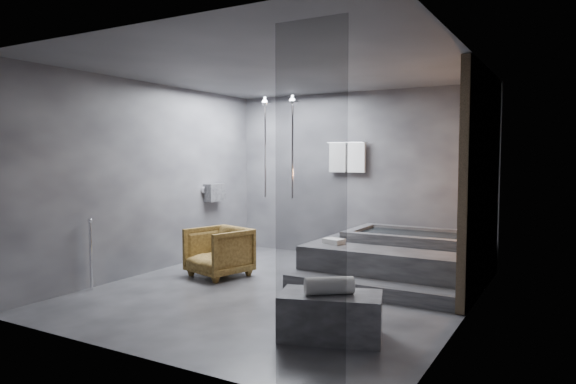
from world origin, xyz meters
The scene contains 7 objects.
room centered at (0.40, 0.24, 1.73)m, with size 5.00×5.04×2.82m.
tub_deck centered at (1.05, 1.45, 0.25)m, with size 2.20×2.00×0.50m, color #2D2D30.
tub_step centered at (1.05, 0.27, 0.09)m, with size 2.20×0.36×0.18m, color #2D2D30.
concrete_bench centered at (1.26, -1.26, 0.21)m, with size 0.95×0.52×0.43m, color #37373A.
driftwood_chair centered at (-1.19, 0.23, 0.35)m, with size 0.75×0.78×0.71m, color #402C10.
rolled_towel centered at (1.26, -1.30, 0.51)m, with size 0.16×0.16×0.46m, color white.
deck_towel centered at (0.31, 0.89, 0.54)m, with size 0.27×0.20×0.07m, color silver.
Camera 1 is at (3.26, -5.59, 1.72)m, focal length 32.00 mm.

